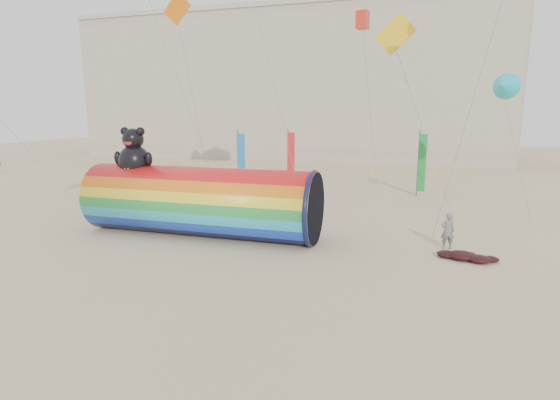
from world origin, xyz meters
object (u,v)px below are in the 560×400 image
(hotel_building, at_px, (288,87))
(kite_handler, at_px, (448,231))
(fabric_bundle, at_px, (466,256))
(windsock_assembly, at_px, (200,200))

(hotel_building, height_order, kite_handler, hotel_building)
(hotel_building, relative_size, kite_handler, 33.92)
(hotel_building, bearing_deg, fabric_bundle, -64.32)
(hotel_building, bearing_deg, kite_handler, -64.33)
(kite_handler, bearing_deg, hotel_building, -82.50)
(windsock_assembly, bearing_deg, fabric_bundle, -1.30)
(windsock_assembly, relative_size, fabric_bundle, 4.82)
(windsock_assembly, height_order, kite_handler, windsock_assembly)
(hotel_building, height_order, windsock_assembly, hotel_building)
(windsock_assembly, bearing_deg, kite_handler, 5.54)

